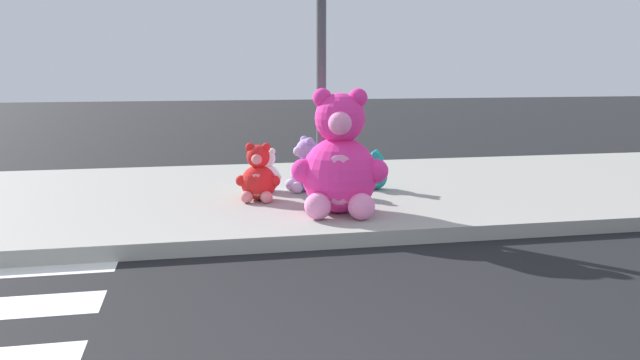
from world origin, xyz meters
TOP-DOWN VIEW (x-y plane):
  - sidewalk at (0.00, 5.20)m, footprint 28.00×4.40m
  - sign_pole at (1.00, 4.40)m, footprint 0.56×0.11m
  - plush_pink_large at (1.08, 3.81)m, footprint 0.99×0.92m
  - plush_red at (0.30, 4.61)m, footprint 0.50×0.47m
  - plush_teal at (1.81, 5.01)m, footprint 0.36×0.35m
  - plush_lavender at (0.94, 5.06)m, footprint 0.47×0.52m
  - plush_white at (0.45, 5.12)m, footprint 0.38×0.39m

SIDE VIEW (x-z plane):
  - sidewalk at x=0.00m, z-range 0.00..0.15m
  - plush_teal at x=1.81m, z-range 0.10..0.60m
  - plush_white at x=0.45m, z-range 0.10..0.64m
  - plush_red at x=0.30m, z-range 0.08..0.75m
  - plush_lavender at x=0.94m, z-range 0.08..0.76m
  - plush_pink_large at x=1.08m, z-range 0.02..1.33m
  - sign_pole at x=1.00m, z-range 0.25..3.45m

